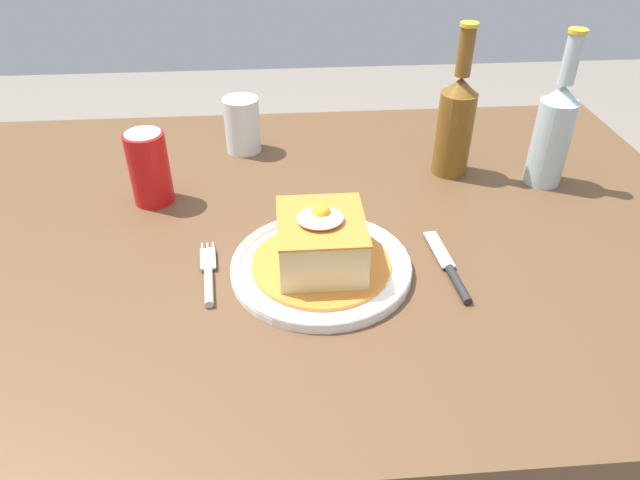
# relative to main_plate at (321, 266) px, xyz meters

# --- Properties ---
(dining_table) EXTENTS (1.43, 0.90, 0.76)m
(dining_table) POSITION_rel_main_plate_xyz_m (-0.07, 0.12, -0.11)
(dining_table) COLOR brown
(dining_table) RESTS_ON ground_plane
(main_plate) EXTENTS (0.26, 0.26, 0.02)m
(main_plate) POSITION_rel_main_plate_xyz_m (0.00, 0.00, 0.00)
(main_plate) COLOR white
(main_plate) RESTS_ON dining_table
(sandwich_meal) EXTENTS (0.20, 0.20, 0.10)m
(sandwich_meal) POSITION_rel_main_plate_xyz_m (-0.00, -0.00, 0.04)
(sandwich_meal) COLOR orange
(sandwich_meal) RESTS_ON main_plate
(fork) EXTENTS (0.03, 0.14, 0.01)m
(fork) POSITION_rel_main_plate_xyz_m (-0.16, -0.01, -0.00)
(fork) COLOR silver
(fork) RESTS_ON dining_table
(knife) EXTENTS (0.03, 0.17, 0.01)m
(knife) POSITION_rel_main_plate_xyz_m (0.18, -0.03, -0.00)
(knife) COLOR #262628
(knife) RESTS_ON dining_table
(soda_can) EXTENTS (0.07, 0.07, 0.12)m
(soda_can) POSITION_rel_main_plate_xyz_m (-0.27, 0.22, 0.05)
(soda_can) COLOR red
(soda_can) RESTS_ON dining_table
(beer_bottle_clear) EXTENTS (0.06, 0.06, 0.27)m
(beer_bottle_clear) POSITION_rel_main_plate_xyz_m (0.41, 0.23, 0.09)
(beer_bottle_clear) COLOR #ADC6CC
(beer_bottle_clear) RESTS_ON dining_table
(beer_bottle_amber) EXTENTS (0.06, 0.06, 0.27)m
(beer_bottle_amber) POSITION_rel_main_plate_xyz_m (0.26, 0.28, 0.09)
(beer_bottle_amber) COLOR brown
(beer_bottle_amber) RESTS_ON dining_table
(drinking_glass) EXTENTS (0.07, 0.07, 0.10)m
(drinking_glass) POSITION_rel_main_plate_xyz_m (-0.12, 0.40, 0.04)
(drinking_glass) COLOR #3F2314
(drinking_glass) RESTS_ON dining_table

